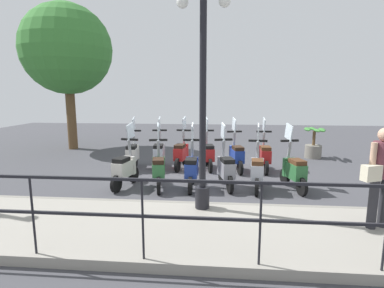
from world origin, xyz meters
name	(u,v)px	position (x,y,z in m)	size (l,w,h in m)	color
ground_plane	(210,179)	(0.00, 0.00, 0.00)	(28.00, 28.00, 0.00)	#424247
promenade_walkway	(204,230)	(-3.15, 0.00, 0.07)	(2.20, 20.00, 0.15)	gray
fence_railing	(201,205)	(-4.20, 0.00, 0.90)	(0.04, 16.03, 1.07)	black
lamp_post_near	(203,110)	(-2.40, 0.08, 1.96)	(0.26, 0.90, 4.10)	black
pedestrian_with_bag	(381,170)	(-2.98, -2.70, 1.08)	(0.47, 0.61, 1.59)	#28282D
tree_large	(67,50)	(3.88, 5.71, 3.90)	(3.45, 3.45, 5.65)	brown
potted_palm	(313,145)	(2.95, -3.52, 0.45)	(1.06, 0.66, 1.05)	slate
scooter_near_0	(294,170)	(-0.73, -1.96, 0.48)	(1.21, 0.51, 1.54)	black
scooter_near_1	(257,170)	(-0.82, -1.11, 0.48)	(1.23, 0.44, 1.54)	black
scooter_near_2	(226,168)	(-0.71, -0.39, 0.48)	(1.22, 0.50, 1.54)	black
scooter_near_3	(192,169)	(-0.84, 0.42, 0.48)	(1.23, 0.44, 1.54)	black
scooter_near_4	(159,169)	(-0.91, 1.19, 0.48)	(1.22, 0.48, 1.54)	black
scooter_near_5	(125,168)	(-0.89, 2.02, 0.48)	(1.22, 0.50, 1.54)	black
scooter_far_0	(265,155)	(0.94, -1.54, 0.48)	(1.23, 0.44, 1.54)	black
scooter_far_1	(236,155)	(0.87, -0.73, 0.48)	(1.22, 0.50, 1.54)	black
scooter_far_2	(208,153)	(1.04, 0.10, 0.48)	(1.22, 0.49, 1.54)	black
scooter_far_3	(181,153)	(1.04, 0.90, 0.48)	(1.23, 0.46, 1.54)	black
scooter_far_4	(159,153)	(0.97, 1.56, 0.48)	(1.23, 0.44, 1.54)	black
scooter_far_5	(133,154)	(0.80, 2.32, 0.48)	(1.23, 0.44, 1.54)	black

